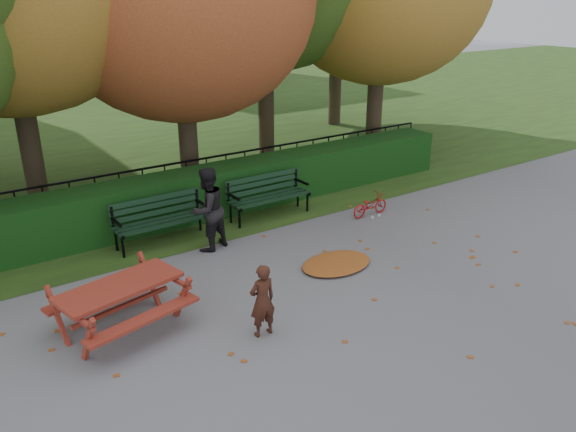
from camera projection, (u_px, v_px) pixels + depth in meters
ground at (337, 303)px, 8.63m from camera, size 90.00×90.00×0.00m
grass_strip at (80, 131)px, 19.35m from camera, size 90.00×90.00×0.00m
hedge at (203, 193)px, 11.89m from camera, size 13.00×0.90×1.00m
iron_fence at (187, 182)px, 12.49m from camera, size 14.00×0.04×1.02m
bench_left at (160, 216)px, 10.58m from camera, size 1.80×0.57×0.88m
bench_right at (267, 193)px, 11.85m from camera, size 1.80×0.57×0.88m
picnic_table at (120, 295)px, 7.75m from camera, size 1.93×1.68×0.82m
leaf_pile at (336, 263)px, 9.81m from camera, size 1.52×1.22×0.09m
leaf_scatter at (325, 295)px, 8.85m from camera, size 9.00×5.70×0.01m
child at (262, 301)px, 7.65m from camera, size 0.40×0.27×1.07m
adult at (207, 209)px, 10.19m from camera, size 0.91×0.81×1.57m
bicycle at (370, 205)px, 11.96m from camera, size 0.92×0.32×0.48m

